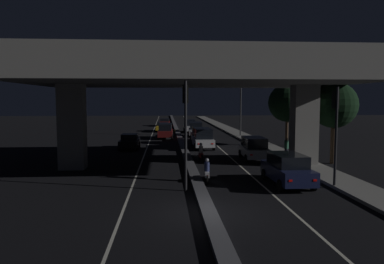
{
  "coord_description": "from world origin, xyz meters",
  "views": [
    {
      "loc": [
        -1.77,
        -15.25,
        4.72
      ],
      "look_at": [
        1.16,
        25.55,
        1.24
      ],
      "focal_mm": 35.0,
      "sensor_mm": 36.0,
      "label": 1
    }
  ],
  "objects_px": {
    "car_white_third": "(202,138)",
    "car_taxi_yellow_third_oncoming": "(163,127)",
    "car_dark_blue_lead": "(287,169)",
    "car_silver_fourth": "(199,135)",
    "traffic_light_right_of_median": "(336,120)",
    "motorcycle_red_filtering_mid": "(201,154)",
    "street_lamp": "(238,99)",
    "car_white_sixth": "(190,126)",
    "traffic_light_left_of_median": "(186,117)",
    "pedestrian_on_sidewalk": "(286,148)",
    "car_black_lead_oncoming": "(130,141)",
    "motorcycle_white_filtering_near": "(207,172)",
    "car_silver_second": "(254,148)",
    "car_dark_red_fourth_oncoming": "(165,122)",
    "car_dark_red_second_oncoming": "(165,131)",
    "car_silver_fifth": "(196,129)"
  },
  "relations": [
    {
      "from": "car_white_third",
      "to": "car_white_sixth",
      "type": "distance_m",
      "value": 18.57
    },
    {
      "from": "car_silver_fifth",
      "to": "car_black_lead_oncoming",
      "type": "bearing_deg",
      "value": 151.09
    },
    {
      "from": "car_silver_fifth",
      "to": "car_black_lead_oncoming",
      "type": "relative_size",
      "value": 1.08
    },
    {
      "from": "car_black_lead_oncoming",
      "to": "car_silver_fifth",
      "type": "bearing_deg",
      "value": 149.06
    },
    {
      "from": "pedestrian_on_sidewalk",
      "to": "street_lamp",
      "type": "bearing_deg",
      "value": 90.58
    },
    {
      "from": "car_dark_blue_lead",
      "to": "car_silver_fourth",
      "type": "xyz_separation_m",
      "value": [
        -2.92,
        22.26,
        -0.14
      ]
    },
    {
      "from": "car_dark_blue_lead",
      "to": "car_taxi_yellow_third_oncoming",
      "type": "xyz_separation_m",
      "value": [
        -7.17,
        36.58,
        -0.2
      ]
    },
    {
      "from": "car_dark_red_second_oncoming",
      "to": "motorcycle_red_filtering_mid",
      "type": "bearing_deg",
      "value": 10.82
    },
    {
      "from": "traffic_light_left_of_median",
      "to": "car_silver_fifth",
      "type": "distance_m",
      "value": 29.57
    },
    {
      "from": "car_dark_red_fourth_oncoming",
      "to": "car_silver_fourth",
      "type": "bearing_deg",
      "value": 10.08
    },
    {
      "from": "car_black_lead_oncoming",
      "to": "car_white_sixth",
      "type": "bearing_deg",
      "value": 159.61
    },
    {
      "from": "car_dark_blue_lead",
      "to": "car_dark_red_fourth_oncoming",
      "type": "xyz_separation_m",
      "value": [
        -6.89,
        48.58,
        -0.2
      ]
    },
    {
      "from": "traffic_light_left_of_median",
      "to": "pedestrian_on_sidewalk",
      "type": "xyz_separation_m",
      "value": [
        8.46,
        9.34,
        -2.9
      ]
    },
    {
      "from": "car_white_third",
      "to": "car_taxi_yellow_third_oncoming",
      "type": "relative_size",
      "value": 0.98
    },
    {
      "from": "car_white_third",
      "to": "car_dark_red_second_oncoming",
      "type": "relative_size",
      "value": 1.04
    },
    {
      "from": "car_dark_red_fourth_oncoming",
      "to": "pedestrian_on_sidewalk",
      "type": "xyz_separation_m",
      "value": [
        9.62,
        -40.14,
        0.27
      ]
    },
    {
      "from": "car_white_sixth",
      "to": "motorcycle_white_filtering_near",
      "type": "relative_size",
      "value": 2.53
    },
    {
      "from": "car_dark_blue_lead",
      "to": "car_dark_red_second_oncoming",
      "type": "xyz_separation_m",
      "value": [
        -6.77,
        26.0,
        0.07
      ]
    },
    {
      "from": "car_white_third",
      "to": "car_white_sixth",
      "type": "relative_size",
      "value": 1.08
    },
    {
      "from": "street_lamp",
      "to": "car_taxi_yellow_third_oncoming",
      "type": "height_order",
      "value": "street_lamp"
    },
    {
      "from": "car_silver_second",
      "to": "car_dark_red_fourth_oncoming",
      "type": "height_order",
      "value": "car_silver_second"
    },
    {
      "from": "car_black_lead_oncoming",
      "to": "pedestrian_on_sidewalk",
      "type": "distance_m",
      "value": 15.17
    },
    {
      "from": "car_silver_fourth",
      "to": "car_white_sixth",
      "type": "height_order",
      "value": "car_white_sixth"
    },
    {
      "from": "car_silver_fifth",
      "to": "car_taxi_yellow_third_oncoming",
      "type": "relative_size",
      "value": 0.9
    },
    {
      "from": "car_silver_fourth",
      "to": "car_dark_red_second_oncoming",
      "type": "xyz_separation_m",
      "value": [
        -3.85,
        3.74,
        0.21
      ]
    },
    {
      "from": "traffic_light_left_of_median",
      "to": "car_dark_red_second_oncoming",
      "type": "bearing_deg",
      "value": 92.2
    },
    {
      "from": "motorcycle_red_filtering_mid",
      "to": "car_dark_blue_lead",
      "type": "bearing_deg",
      "value": -157.63
    },
    {
      "from": "motorcycle_red_filtering_mid",
      "to": "car_silver_second",
      "type": "bearing_deg",
      "value": -85.32
    },
    {
      "from": "traffic_light_left_of_median",
      "to": "traffic_light_right_of_median",
      "type": "height_order",
      "value": "traffic_light_left_of_median"
    },
    {
      "from": "street_lamp",
      "to": "car_silver_fourth",
      "type": "height_order",
      "value": "street_lamp"
    },
    {
      "from": "car_dark_red_fourth_oncoming",
      "to": "motorcycle_red_filtering_mid",
      "type": "bearing_deg",
      "value": 5.52
    },
    {
      "from": "street_lamp",
      "to": "motorcycle_red_filtering_mid",
      "type": "bearing_deg",
      "value": -108.88
    },
    {
      "from": "traffic_light_right_of_median",
      "to": "car_black_lead_oncoming",
      "type": "xyz_separation_m",
      "value": [
        -12.52,
        17.18,
        -2.94
      ]
    },
    {
      "from": "traffic_light_left_of_median",
      "to": "motorcycle_red_filtering_mid",
      "type": "bearing_deg",
      "value": 79.58
    },
    {
      "from": "car_dark_blue_lead",
      "to": "pedestrian_on_sidewalk",
      "type": "relative_size",
      "value": 2.85
    },
    {
      "from": "motorcycle_red_filtering_mid",
      "to": "street_lamp",
      "type": "bearing_deg",
      "value": -22.81
    },
    {
      "from": "motorcycle_red_filtering_mid",
      "to": "pedestrian_on_sidewalk",
      "type": "xyz_separation_m",
      "value": [
        6.79,
        0.23,
        0.35
      ]
    },
    {
      "from": "car_taxi_yellow_third_oncoming",
      "to": "pedestrian_on_sidewalk",
      "type": "bearing_deg",
      "value": 22.11
    },
    {
      "from": "car_white_third",
      "to": "street_lamp",
      "type": "bearing_deg",
      "value": -28.32
    },
    {
      "from": "car_white_third",
      "to": "car_dark_red_second_oncoming",
      "type": "xyz_separation_m",
      "value": [
        -3.61,
        9.87,
        -0.07
      ]
    },
    {
      "from": "traffic_light_right_of_median",
      "to": "motorcycle_red_filtering_mid",
      "type": "height_order",
      "value": "traffic_light_right_of_median"
    },
    {
      "from": "car_black_lead_oncoming",
      "to": "car_dark_red_fourth_oncoming",
      "type": "height_order",
      "value": "car_black_lead_oncoming"
    },
    {
      "from": "car_white_third",
      "to": "motorcycle_white_filtering_near",
      "type": "distance_m",
      "value": 15.21
    },
    {
      "from": "car_silver_fifth",
      "to": "car_taxi_yellow_third_oncoming",
      "type": "distance_m",
      "value": 9.29
    },
    {
      "from": "car_white_third",
      "to": "car_silver_fourth",
      "type": "relative_size",
      "value": 1.05
    },
    {
      "from": "traffic_light_right_of_median",
      "to": "car_white_sixth",
      "type": "bearing_deg",
      "value": 98.67
    },
    {
      "from": "car_black_lead_oncoming",
      "to": "pedestrian_on_sidewalk",
      "type": "bearing_deg",
      "value": 59.52
    },
    {
      "from": "car_black_lead_oncoming",
      "to": "motorcycle_white_filtering_near",
      "type": "height_order",
      "value": "car_black_lead_oncoming"
    },
    {
      "from": "traffic_light_left_of_median",
      "to": "car_dark_red_fourth_oncoming",
      "type": "distance_m",
      "value": 49.59
    },
    {
      "from": "car_silver_fourth",
      "to": "street_lamp",
      "type": "bearing_deg",
      "value": -47.11
    }
  ]
}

